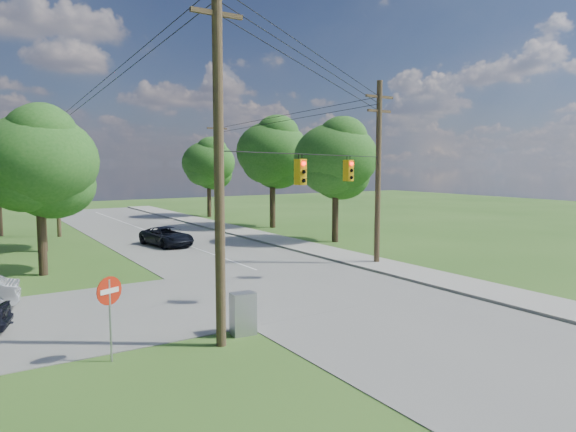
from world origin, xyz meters
TOP-DOWN VIEW (x-y plane):
  - ground at (0.00, 0.00)m, footprint 140.00×140.00m
  - main_road at (2.00, 5.00)m, footprint 10.00×100.00m
  - sidewalk_east at (8.70, 5.00)m, footprint 2.60×100.00m
  - pole_sw at (-4.60, 0.40)m, footprint 2.00×0.32m
  - pole_ne at (8.90, 8.00)m, footprint 2.00×0.32m
  - pole_north_e at (8.90, 30.00)m, footprint 2.00×0.32m
  - pole_north_w at (-5.00, 30.00)m, footprint 2.00×0.32m
  - power_lines at (1.50, 11.54)m, footprint 13.93×29.62m
  - traffic_signals at (2.55, 4.43)m, footprint 4.91×3.27m
  - tree_w_near at (-8.00, 15.00)m, footprint 6.00×6.00m
  - tree_w_mid at (-7.00, 23.00)m, footprint 6.40×6.40m
  - tree_e_near at (12.00, 16.00)m, footprint 6.20×6.20m
  - tree_e_mid at (12.50, 26.00)m, footprint 6.60×6.60m
  - tree_e_far at (11.50, 38.00)m, footprint 5.80×5.80m
  - car_main_north at (0.69, 20.82)m, footprint 3.01×5.08m
  - control_cabinet at (-3.50, 1.00)m, footprint 0.86×0.66m
  - do_not_enter_sign at (-7.90, 0.89)m, footprint 0.79×0.36m

SIDE VIEW (x-z plane):
  - ground at x=0.00m, z-range 0.00..0.00m
  - main_road at x=2.00m, z-range 0.00..0.03m
  - sidewalk_east at x=8.70m, z-range 0.00..0.12m
  - car_main_north at x=0.69m, z-range 0.03..1.35m
  - control_cabinet at x=-3.50m, z-range 0.00..1.45m
  - do_not_enter_sign at x=-7.90m, z-range 0.57..3.13m
  - pole_north_e at x=8.90m, z-range 0.13..10.13m
  - pole_north_w at x=-5.00m, z-range 0.13..10.13m
  - pole_ne at x=8.90m, z-range 0.22..10.72m
  - traffic_signals at x=2.55m, z-range 4.97..6.02m
  - tree_e_far at x=11.50m, z-range 1.76..10.08m
  - tree_w_near at x=-8.00m, z-range 1.72..10.12m
  - pole_sw at x=-4.60m, z-range 0.23..12.23m
  - tree_e_near at x=12.00m, z-range 1.85..10.66m
  - tree_w_mid at x=-7.00m, z-range 1.97..11.19m
  - tree_e_mid at x=12.50m, z-range 2.09..11.73m
  - power_lines at x=1.50m, z-range 6.69..11.62m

